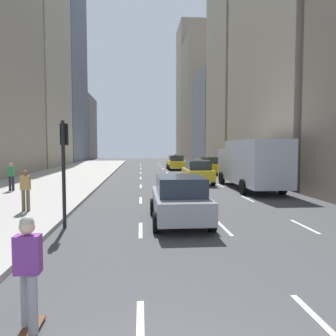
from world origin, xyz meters
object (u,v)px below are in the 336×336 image
at_px(taxi_second, 197,172).
at_px(traffic_light_pole, 64,156).
at_px(pedestrian_far_walking, 11,175).
at_px(taxi_lead, 176,162).
at_px(pedestrian_mid_block, 25,188).
at_px(taxi_third, 210,165).
at_px(sedan_black_near, 180,199).
at_px(skateboarder, 28,269).
at_px(box_truck, 251,163).

relative_size(taxi_second, traffic_light_pole, 1.22).
bearing_deg(pedestrian_far_walking, taxi_lead, 58.46).
xyz_separation_m(pedestrian_mid_block, pedestrian_far_walking, (-2.98, 6.40, 0.00)).
bearing_deg(taxi_third, taxi_lead, 113.29).
distance_m(sedan_black_near, pedestrian_mid_block, 6.28).
bearing_deg(traffic_light_pole, skateboarder, -81.72).
distance_m(taxi_second, pedestrian_mid_block, 13.64).
distance_m(taxi_lead, sedan_black_near, 27.58).
relative_size(taxi_third, traffic_light_pole, 1.22).
distance_m(taxi_second, pedestrian_far_walking, 12.45).
bearing_deg(pedestrian_far_walking, skateboarder, -68.41).
bearing_deg(box_truck, taxi_third, 90.00).
xyz_separation_m(sedan_black_near, pedestrian_far_walking, (-8.97, 8.26, 0.21)).
bearing_deg(taxi_lead, pedestrian_mid_block, -108.97).
bearing_deg(box_truck, taxi_lead, 98.51).
bearing_deg(taxi_lead, skateboarder, -99.63).
bearing_deg(traffic_light_pole, taxi_lead, 76.35).
bearing_deg(pedestrian_far_walking, taxi_third, 41.02).
relative_size(taxi_third, pedestrian_mid_block, 2.67).
distance_m(taxi_lead, traffic_light_pole, 28.64).
relative_size(taxi_second, sedan_black_near, 0.98).
distance_m(taxi_lead, taxi_second, 15.14).
distance_m(sedan_black_near, pedestrian_far_walking, 12.20).
bearing_deg(pedestrian_far_walking, traffic_light_pole, -59.76).
bearing_deg(taxi_second, traffic_light_pole, -118.09).
height_order(skateboarder, traffic_light_pole, traffic_light_pole).
distance_m(box_truck, traffic_light_pole, 13.19).
distance_m(taxi_third, box_truck, 12.25).
bearing_deg(sedan_black_near, box_truck, 57.29).
distance_m(pedestrian_far_walking, traffic_light_pole, 10.06).
bearing_deg(box_truck, taxi_second, 128.04).
bearing_deg(pedestrian_mid_block, taxi_third, 58.71).
bearing_deg(taxi_lead, pedestrian_far_walking, -121.54).
bearing_deg(sedan_black_near, taxi_lead, 84.17).
xyz_separation_m(taxi_second, pedestrian_mid_block, (-8.79, -10.43, 0.19)).
distance_m(taxi_lead, pedestrian_far_walking, 22.50).
bearing_deg(skateboarder, traffic_light_pole, 98.28).
xyz_separation_m(sedan_black_near, traffic_light_pole, (-3.95, -0.35, 1.55)).
relative_size(skateboarder, pedestrian_mid_block, 1.06).
bearing_deg(pedestrian_far_walking, box_truck, 1.80).
bearing_deg(skateboarder, box_truck, 60.98).
height_order(taxi_second, taxi_third, same).
height_order(skateboarder, pedestrian_mid_block, pedestrian_mid_block).
bearing_deg(taxi_lead, sedan_black_near, -95.83).
xyz_separation_m(sedan_black_near, pedestrian_mid_block, (-5.99, 1.86, 0.21)).
bearing_deg(traffic_light_pole, sedan_black_near, 5.08).
distance_m(taxi_second, box_truck, 4.62).
height_order(pedestrian_mid_block, traffic_light_pole, traffic_light_pole).
bearing_deg(traffic_light_pole, taxi_third, 65.84).
bearing_deg(taxi_second, taxi_third, 72.04).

